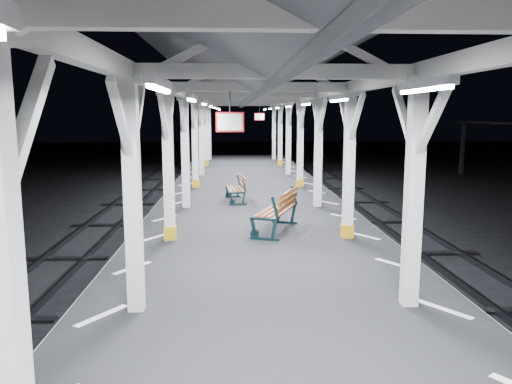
{
  "coord_description": "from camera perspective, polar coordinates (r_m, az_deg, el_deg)",
  "views": [
    {
      "loc": [
        -0.6,
        -8.95,
        3.81
      ],
      "look_at": [
        -0.11,
        1.28,
        2.2
      ],
      "focal_mm": 35.0,
      "sensor_mm": 36.0,
      "label": 1
    }
  ],
  "objects": [
    {
      "name": "hazard_stripes_left",
      "position": [
        9.56,
        -13.92,
        -8.41
      ],
      "size": [
        1.0,
        48.0,
        0.01
      ],
      "primitive_type": "cube",
      "color": "silver",
      "rests_on": "platform"
    },
    {
      "name": "ground",
      "position": [
        9.74,
        1.05,
        -14.08
      ],
      "size": [
        120.0,
        120.0,
        0.0
      ],
      "primitive_type": "plane",
      "color": "black",
      "rests_on": "ground"
    },
    {
      "name": "bench_mid",
      "position": [
        11.94,
        2.71,
        -2.03
      ],
      "size": [
        1.29,
        1.99,
        1.01
      ],
      "rotation": [
        0.0,
        0.0,
        -0.36
      ],
      "color": "black",
      "rests_on": "platform"
    },
    {
      "name": "hazard_stripes_right",
      "position": [
        9.86,
        15.56,
        -7.93
      ],
      "size": [
        1.0,
        48.0,
        0.01
      ],
      "primitive_type": "cube",
      "color": "silver",
      "rests_on": "platform"
    },
    {
      "name": "platform",
      "position": [
        9.56,
        1.06,
        -11.32
      ],
      "size": [
        6.0,
        50.0,
        1.0
      ],
      "primitive_type": "cube",
      "color": "black",
      "rests_on": "ground"
    },
    {
      "name": "canopy",
      "position": [
        8.98,
        1.15,
        13.71
      ],
      "size": [
        5.4,
        49.0,
        4.65
      ],
      "color": "silver",
      "rests_on": "platform"
    },
    {
      "name": "bench_far",
      "position": [
        16.15,
        -2.09,
        0.45
      ],
      "size": [
        0.7,
        1.53,
        0.8
      ],
      "rotation": [
        0.0,
        0.0,
        0.1
      ],
      "color": "black",
      "rests_on": "platform"
    }
  ]
}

